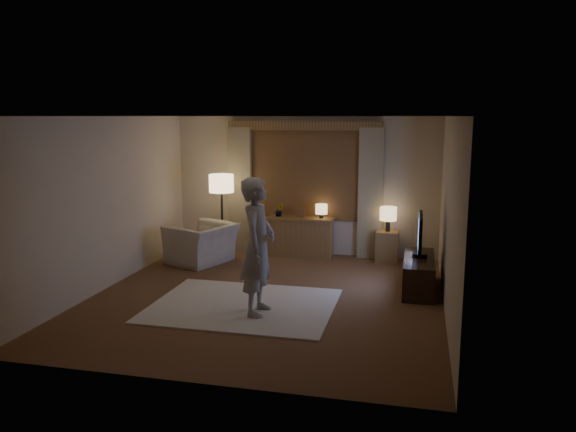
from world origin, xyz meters
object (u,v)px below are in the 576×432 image
(side_table, at_px, (387,246))
(tv_stand, at_px, (419,274))
(sideboard, at_px, (300,238))
(armchair, at_px, (202,244))
(person, at_px, (258,246))

(side_table, bearing_deg, tv_stand, -70.56)
(side_table, bearing_deg, sideboard, 178.23)
(sideboard, bearing_deg, side_table, -1.77)
(armchair, relative_size, side_table, 1.93)
(tv_stand, bearing_deg, side_table, 109.44)
(sideboard, bearing_deg, armchair, -150.72)
(armchair, bearing_deg, tv_stand, 99.99)
(side_table, bearing_deg, armchair, -165.23)
(sideboard, height_order, side_table, sideboard)
(tv_stand, bearing_deg, sideboard, 143.05)
(armchair, distance_m, side_table, 3.34)
(sideboard, relative_size, armchair, 1.11)
(sideboard, distance_m, person, 3.27)
(armchair, xyz_separation_m, side_table, (3.23, 0.85, -0.07))
(sideboard, xyz_separation_m, side_table, (1.62, -0.05, -0.07))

